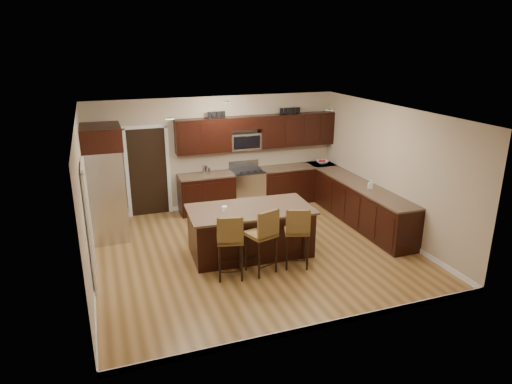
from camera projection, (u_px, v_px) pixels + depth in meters
name	position (u px, v px, depth m)	size (l,w,h in m)	color
floor	(254.00, 250.00, 8.96)	(6.00, 6.00, 0.00)	olive
ceiling	(254.00, 113.00, 8.11)	(6.00, 6.00, 0.00)	silver
wall_back	(216.00, 153.00, 11.00)	(6.00, 6.00, 0.00)	tan
wall_left	(84.00, 203.00, 7.58)	(5.50, 5.50, 0.00)	tan
wall_right	(390.00, 171.00, 9.50)	(5.50, 5.50, 0.00)	tan
base_cabinets	(310.00, 196.00, 10.72)	(4.02, 3.96, 0.92)	black
upper_cabinets	(259.00, 131.00, 11.03)	(4.00, 0.33, 0.80)	black
range	(247.00, 188.00, 11.22)	(0.76, 0.64, 1.11)	silver
microwave	(245.00, 141.00, 11.00)	(0.76, 0.31, 0.40)	silver
doorway	(148.00, 172.00, 10.56)	(0.85, 0.03, 2.06)	black
pantry_door	(88.00, 228.00, 7.42)	(0.03, 0.80, 2.04)	white
letter_decor	(254.00, 113.00, 10.84)	(2.20, 0.03, 0.15)	black
island	(250.00, 232.00, 8.75)	(2.39, 1.34, 0.92)	black
stool_left	(230.00, 240.00, 7.69)	(0.53, 0.53, 1.18)	olive
stool_mid	(264.00, 234.00, 7.87)	(0.56, 0.56, 1.20)	olive
stool_right	(297.00, 231.00, 8.09)	(0.54, 0.54, 1.15)	olive
refrigerator	(105.00, 182.00, 9.23)	(0.79, 1.01, 2.35)	silver
floor_mat	(251.00, 214.00, 10.86)	(0.92, 0.61, 0.01)	brown
fruit_bowl	(322.00, 162.00, 11.72)	(0.32, 0.32, 0.08)	silver
soap_bottle	(370.00, 184.00, 9.70)	(0.09, 0.09, 0.20)	#B2B2B2
canister_tall	(205.00, 170.00, 10.71)	(0.12, 0.12, 0.22)	silver
canister_short	(208.00, 171.00, 10.74)	(0.11, 0.11, 0.16)	silver
island_jar	(225.00, 209.00, 8.42)	(0.10, 0.10, 0.10)	white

